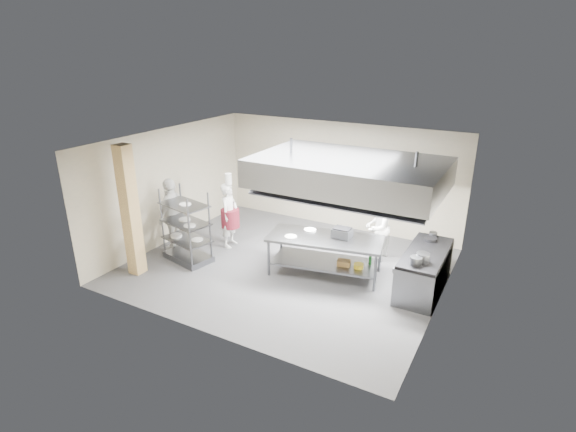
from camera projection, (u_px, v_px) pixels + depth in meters
The scene contains 23 objects.
floor at pixel (286, 267), 10.70m from camera, with size 7.00×7.00×0.00m, color #3A3A3D.
ceiling at pixel (286, 142), 9.62m from camera, with size 7.00×7.00×0.00m, color silver.
wall_back at pixel (338, 176), 12.61m from camera, with size 7.00×7.00×0.00m, color #BFB397.
wall_left at pixel (170, 186), 11.74m from camera, with size 6.00×6.00×0.00m, color #BFB397.
wall_right at pixel (446, 237), 8.58m from camera, with size 6.00×6.00×0.00m, color #BFB397.
column at pixel (130, 211), 9.91m from camera, with size 0.30×0.30×3.00m, color #DFB672.
exhaust_hood at pixel (349, 172), 9.58m from camera, with size 4.00×2.50×0.60m, color slate.
hood_strip_a at pixel (311, 181), 10.10m from camera, with size 1.60×0.12×0.04m, color white.
hood_strip_b at pixel (389, 193), 9.29m from camera, with size 1.60×0.12×0.04m, color white.
wall_shelf at pixel (400, 186), 11.67m from camera, with size 1.50×0.28×0.04m, color slate.
island at pixel (325, 256), 10.22m from camera, with size 2.55×1.06×0.91m, color gray, non-canonical shape.
island_worktop at pixel (325, 239), 10.06m from camera, with size 2.55×1.06×0.06m, color slate.
island_undershelf at pixel (325, 262), 10.27m from camera, with size 2.35×0.96×0.04m, color slate.
pass_rack at pixel (186, 226), 10.74m from camera, with size 1.18×0.69×1.77m, color slate, non-canonical shape.
cooking_range at pixel (424, 272), 9.57m from camera, with size 0.80×2.00×0.84m, color gray.
range_top at pixel (426, 253), 9.40m from camera, with size 0.78×1.96×0.06m, color black.
chef_head at pixel (229, 215), 11.53m from camera, with size 0.62×0.41×1.70m, color white.
chef_line at pixel (377, 227), 10.75m from camera, with size 0.84×0.65×1.73m, color silver.
chef_plating at pixel (173, 215), 11.30m from camera, with size 1.11×0.46×1.89m, color silver.
griddle at pixel (342, 233), 10.03m from camera, with size 0.41×0.32×0.20m, color slate.
wicker_basket at pixel (344, 263), 10.04m from camera, with size 0.29×0.20×0.13m, color olive.
stockpot at pixel (423, 257), 8.92m from camera, with size 0.27×0.27×0.18m, color gray.
plate_stack at pixel (187, 238), 10.85m from camera, with size 0.28×0.28×0.05m, color white.
Camera 1 is at (4.65, -8.35, 4.95)m, focal length 28.00 mm.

